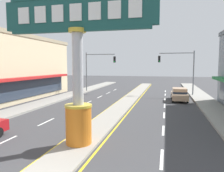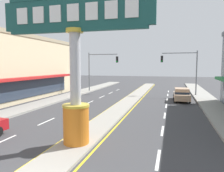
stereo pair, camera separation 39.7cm
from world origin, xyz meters
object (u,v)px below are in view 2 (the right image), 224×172
(traffic_light_left_side, at_px, (100,65))
(traffic_light_right_side, at_px, (183,65))
(sedan_near_left_lane, at_px, (182,94))
(district_sign, at_px, (75,68))

(traffic_light_left_side, xyz_separation_m, traffic_light_right_side, (12.35, -0.68, 0.00))
(traffic_light_left_side, distance_m, sedan_near_left_lane, 13.70)
(traffic_light_left_side, bearing_deg, traffic_light_right_side, -3.14)
(sedan_near_left_lane, bearing_deg, traffic_light_left_side, 155.51)
(traffic_light_right_side, bearing_deg, traffic_light_left_side, 176.86)
(district_sign, bearing_deg, sedan_near_left_lane, 70.19)
(district_sign, height_order, sedan_near_left_lane, district_sign)
(traffic_light_right_side, relative_size, sedan_near_left_lane, 1.43)
(traffic_light_left_side, relative_size, sedan_near_left_lane, 1.43)
(traffic_light_right_side, height_order, sedan_near_left_lane, traffic_light_right_side)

